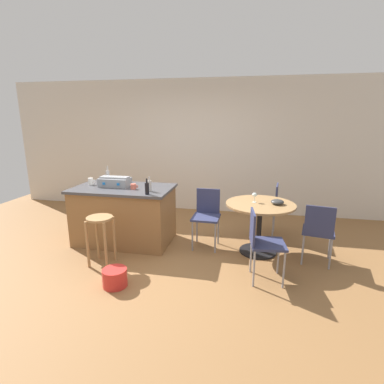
# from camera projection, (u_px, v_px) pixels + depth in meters

# --- Properties ---
(ground_plane) EXTENTS (8.80, 8.80, 0.00)m
(ground_plane) POSITION_uv_depth(u_px,v_px,m) (156.00, 260.00, 4.17)
(ground_plane) COLOR olive
(back_wall) EXTENTS (8.00, 0.10, 2.70)m
(back_wall) POSITION_uv_depth(u_px,v_px,m) (192.00, 147.00, 6.21)
(back_wall) COLOR beige
(back_wall) RESTS_ON ground_plane
(kitchen_island) EXTENTS (1.52, 0.90, 0.89)m
(kitchen_island) POSITION_uv_depth(u_px,v_px,m) (124.00, 214.00, 4.70)
(kitchen_island) COLOR olive
(kitchen_island) RESTS_ON ground_plane
(wooden_stool) EXTENTS (0.34, 0.34, 0.67)m
(wooden_stool) POSITION_uv_depth(u_px,v_px,m) (100.00, 230.00, 3.94)
(wooden_stool) COLOR #A37A4C
(wooden_stool) RESTS_ON ground_plane
(dining_table) EXTENTS (0.98, 0.98, 0.75)m
(dining_table) POSITION_uv_depth(u_px,v_px,m) (260.00, 215.00, 4.28)
(dining_table) COLOR black
(dining_table) RESTS_ON ground_plane
(folding_chair_near) EXTENTS (0.44, 0.44, 0.87)m
(folding_chair_near) POSITION_uv_depth(u_px,v_px,m) (262.00, 240.00, 3.54)
(folding_chair_near) COLOR navy
(folding_chair_near) RESTS_ON ground_plane
(folding_chair_far) EXTENTS (0.47, 0.47, 0.85)m
(folding_chair_far) POSITION_uv_depth(u_px,v_px,m) (319.00, 229.00, 3.94)
(folding_chair_far) COLOR navy
(folding_chair_far) RESTS_ON ground_plane
(folding_chair_left) EXTENTS (0.44, 0.44, 0.88)m
(folding_chair_left) POSITION_uv_depth(u_px,v_px,m) (268.00, 205.00, 4.94)
(folding_chair_left) COLOR navy
(folding_chair_left) RESTS_ON ground_plane
(folding_chair_right) EXTENTS (0.41, 0.41, 0.88)m
(folding_chair_right) POSITION_uv_depth(u_px,v_px,m) (207.00, 213.00, 4.52)
(folding_chair_right) COLOR navy
(folding_chair_right) RESTS_ON ground_plane
(toolbox) EXTENTS (0.47, 0.27, 0.16)m
(toolbox) POSITION_uv_depth(u_px,v_px,m) (115.00, 182.00, 4.65)
(toolbox) COLOR gray
(toolbox) RESTS_ON kitchen_island
(bottle_0) EXTENTS (0.06, 0.06, 0.23)m
(bottle_0) POSITION_uv_depth(u_px,v_px,m) (147.00, 188.00, 4.15)
(bottle_0) COLOR black
(bottle_0) RESTS_ON kitchen_island
(bottle_1) EXTENTS (0.07, 0.07, 0.21)m
(bottle_1) POSITION_uv_depth(u_px,v_px,m) (149.00, 186.00, 4.34)
(bottle_1) COLOR #B7B2AD
(bottle_1) RESTS_ON kitchen_island
(bottle_2) EXTENTS (0.06, 0.06, 0.28)m
(bottle_2) POSITION_uv_depth(u_px,v_px,m) (108.00, 177.00, 4.86)
(bottle_2) COLOR #B7B2AD
(bottle_2) RESTS_ON kitchen_island
(cup_0) EXTENTS (0.12, 0.08, 0.08)m
(cup_0) POSITION_uv_depth(u_px,v_px,m) (133.00, 186.00, 4.47)
(cup_0) COLOR #DB6651
(cup_0) RESTS_ON kitchen_island
(cup_1) EXTENTS (0.11, 0.08, 0.11)m
(cup_1) POSITION_uv_depth(u_px,v_px,m) (91.00, 181.00, 4.76)
(cup_1) COLOR white
(cup_1) RESTS_ON kitchen_island
(wine_glass) EXTENTS (0.07, 0.07, 0.14)m
(wine_glass) POSITION_uv_depth(u_px,v_px,m) (255.00, 195.00, 4.27)
(wine_glass) COLOR silver
(wine_glass) RESTS_ON dining_table
(serving_bowl) EXTENTS (0.18, 0.18, 0.07)m
(serving_bowl) POSITION_uv_depth(u_px,v_px,m) (277.00, 202.00, 4.18)
(serving_bowl) COLOR #383838
(serving_bowl) RESTS_ON dining_table
(plastic_bucket) EXTENTS (0.29, 0.29, 0.21)m
(plastic_bucket) POSITION_uv_depth(u_px,v_px,m) (115.00, 278.00, 3.50)
(plastic_bucket) COLOR red
(plastic_bucket) RESTS_ON ground_plane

